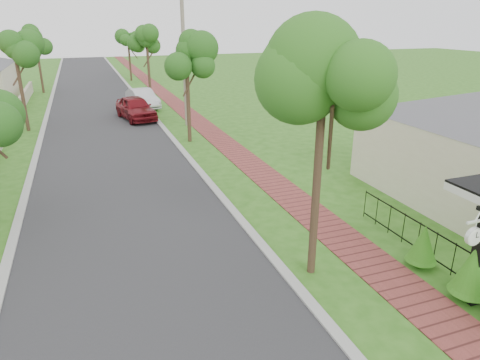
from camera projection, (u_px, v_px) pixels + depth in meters
ground at (290, 315)px, 10.18m from camera, size 160.00×160.00×0.00m
road at (105, 132)px, 26.79m from camera, size 7.00×120.00×0.02m
kerb_right at (163, 127)px, 27.97m from camera, size 0.30×120.00×0.10m
kerb_left at (41, 137)px, 25.62m from camera, size 0.30×120.00×0.10m
sidewalk at (201, 124)px, 28.81m from camera, size 1.50×120.00×0.03m
porch_post at (479, 260)px, 10.38m from camera, size 0.48×0.48×2.52m
picket_fence at (454, 258)px, 11.58m from camera, size 0.03×8.02×1.00m
street_trees at (93, 50)px, 31.25m from camera, size 10.70×37.65×5.89m
parked_car_red at (136, 108)px, 29.86m from camera, size 2.71×4.97×1.60m
parked_car_white at (142, 99)px, 33.79m from camera, size 2.32×4.69×1.48m
near_tree at (323, 96)px, 10.23m from camera, size 2.38×2.38×6.12m
utility_pole at (184, 61)px, 27.05m from camera, size 1.20×0.24×8.16m
station_clock at (474, 235)px, 9.82m from camera, size 0.75×0.13×0.63m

